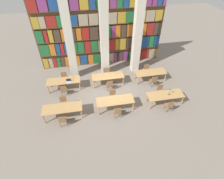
{
  "coord_description": "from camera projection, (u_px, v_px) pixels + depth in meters",
  "views": [
    {
      "loc": [
        -1.6,
        -8.69,
        8.13
      ],
      "look_at": [
        0.0,
        -0.13,
        0.65
      ],
      "focal_mm": 28.0,
      "sensor_mm": 36.0,
      "label": 1
    }
  ],
  "objects": [
    {
      "name": "chair_10",
      "position": [
        153.0,
        81.0,
        12.51
      ],
      "size": [
        0.42,
        0.4,
        0.86
      ],
      "color": "olive",
      "rests_on": "ground_plane"
    },
    {
      "name": "reading_table_0",
      "position": [
        62.0,
        109.0,
        10.18
      ],
      "size": [
        2.3,
        0.85,
        0.72
      ],
      "color": "tan",
      "rests_on": "ground_plane"
    },
    {
      "name": "chair_2",
      "position": [
        117.0,
        112.0,
        10.26
      ],
      "size": [
        0.42,
        0.4,
        0.86
      ],
      "color": "olive",
      "rests_on": "ground_plane"
    },
    {
      "name": "reading_table_2",
      "position": [
        165.0,
        95.0,
        11.05
      ],
      "size": [
        2.3,
        0.85,
        0.72
      ],
      "color": "tan",
      "rests_on": "ground_plane"
    },
    {
      "name": "pillar_center",
      "position": [
        104.0,
        37.0,
        12.15
      ],
      "size": [
        0.56,
        0.56,
        6.0
      ],
      "color": "silver",
      "rests_on": "ground_plane"
    },
    {
      "name": "desk_lamp_1",
      "position": [
        68.0,
        76.0,
        11.97
      ],
      "size": [
        0.14,
        0.14,
        0.44
      ],
      "color": "brown",
      "rests_on": "reading_table_3"
    },
    {
      "name": "chair_0",
      "position": [
        63.0,
        120.0,
        9.77
      ],
      "size": [
        0.42,
        0.4,
        0.86
      ],
      "color": "olive",
      "rests_on": "ground_plane"
    },
    {
      "name": "desk_lamp_0",
      "position": [
        170.0,
        91.0,
        10.81
      ],
      "size": [
        0.14,
        0.14,
        0.46
      ],
      "color": "brown",
      "rests_on": "reading_table_2"
    },
    {
      "name": "chair_7",
      "position": [
        64.0,
        77.0,
        12.8
      ],
      "size": [
        0.42,
        0.4,
        0.86
      ],
      "rotation": [
        0.0,
        0.0,
        3.14
      ],
      "color": "olive",
      "rests_on": "ground_plane"
    },
    {
      "name": "reading_table_5",
      "position": [
        151.0,
        73.0,
        12.92
      ],
      "size": [
        2.3,
        0.85,
        0.72
      ],
      "color": "tan",
      "rests_on": "ground_plane"
    },
    {
      "name": "reading_table_4",
      "position": [
        108.0,
        77.0,
        12.57
      ],
      "size": [
        2.3,
        0.85,
        0.72
      ],
      "color": "tan",
      "rests_on": "ground_plane"
    },
    {
      "name": "chair_8",
      "position": [
        110.0,
        85.0,
        12.16
      ],
      "size": [
        0.42,
        0.4,
        0.86
      ],
      "color": "olive",
      "rests_on": "ground_plane"
    },
    {
      "name": "chair_3",
      "position": [
        113.0,
        95.0,
        11.32
      ],
      "size": [
        0.42,
        0.4,
        0.86
      ],
      "rotation": [
        0.0,
        0.0,
        3.14
      ],
      "color": "olive",
      "rests_on": "ground_plane"
    },
    {
      "name": "chair_9",
      "position": [
        106.0,
        73.0,
        13.23
      ],
      "size": [
        0.42,
        0.4,
        0.86
      ],
      "rotation": [
        0.0,
        0.0,
        3.14
      ],
      "color": "olive",
      "rests_on": "ground_plane"
    },
    {
      "name": "chair_5",
      "position": [
        160.0,
        90.0,
        11.7
      ],
      "size": [
        0.42,
        0.4,
        0.86
      ],
      "rotation": [
        0.0,
        0.0,
        3.14
      ],
      "color": "olive",
      "rests_on": "ground_plane"
    },
    {
      "name": "pillar_left",
      "position": [
        69.0,
        40.0,
        11.81
      ],
      "size": [
        0.56,
        0.56,
        6.0
      ],
      "color": "silver",
      "rests_on": "ground_plane"
    },
    {
      "name": "reading_table_1",
      "position": [
        115.0,
        101.0,
        10.66
      ],
      "size": [
        2.3,
        0.85,
        0.72
      ],
      "color": "tan",
      "rests_on": "ground_plane"
    },
    {
      "name": "chair_11",
      "position": [
        147.0,
        70.0,
        13.57
      ],
      "size": [
        0.42,
        0.4,
        0.86
      ],
      "rotation": [
        0.0,
        0.0,
        3.14
      ],
      "color": "olive",
      "rests_on": "ground_plane"
    },
    {
      "name": "laptop",
      "position": [
        69.0,
        81.0,
        11.95
      ],
      "size": [
        0.32,
        0.22,
        0.21
      ],
      "color": "silver",
      "rests_on": "reading_table_3"
    },
    {
      "name": "ground_plane",
      "position": [
        112.0,
        95.0,
        12.0
      ],
      "size": [
        40.0,
        40.0,
        0.0
      ],
      "primitive_type": "plane",
      "color": "gray"
    },
    {
      "name": "chair_4",
      "position": [
        169.0,
        105.0,
        10.64
      ],
      "size": [
        0.42,
        0.4,
        0.86
      ],
      "color": "olive",
      "rests_on": "ground_plane"
    },
    {
      "name": "chair_1",
      "position": [
        63.0,
        102.0,
        10.83
      ],
      "size": [
        0.42,
        0.4,
        0.86
      ],
      "rotation": [
        0.0,
        0.0,
        3.14
      ],
      "color": "olive",
      "rests_on": "ground_plane"
    },
    {
      "name": "bookshelf_bank",
      "position": [
        102.0,
        33.0,
        13.54
      ],
      "size": [
        9.91,
        0.35,
        5.5
      ],
      "color": "brown",
      "rests_on": "ground_plane"
    },
    {
      "name": "reading_table_3",
      "position": [
        64.0,
        81.0,
        12.15
      ],
      "size": [
        2.3,
        0.85,
        0.72
      ],
      "color": "tan",
      "rests_on": "ground_plane"
    },
    {
      "name": "pillar_right",
      "position": [
        137.0,
        34.0,
        12.48
      ],
      "size": [
        0.56,
        0.56,
        6.0
      ],
      "color": "silver",
      "rests_on": "ground_plane"
    },
    {
      "name": "chair_6",
      "position": [
        64.0,
        90.0,
        11.74
      ],
      "size": [
        0.42,
        0.4,
        0.86
      ],
      "color": "olive",
      "rests_on": "ground_plane"
    }
  ]
}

